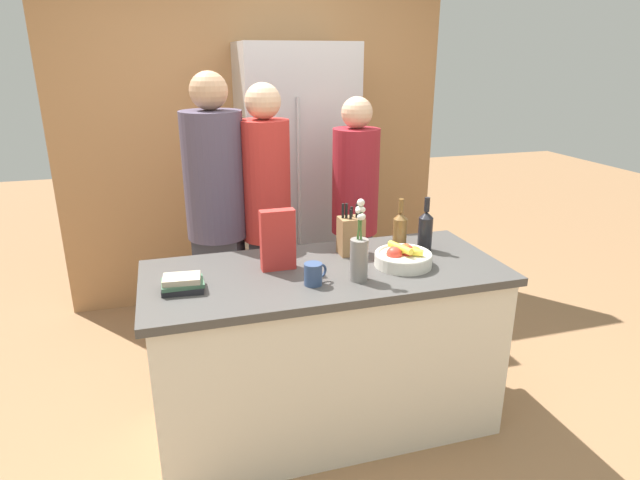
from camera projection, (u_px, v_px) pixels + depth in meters
ground_plane at (325, 420)px, 2.92m from camera, size 14.00×14.00×0.00m
kitchen_island at (325, 348)px, 2.77m from camera, size 1.77×0.77×0.89m
back_wall_wood at (256, 135)px, 4.16m from camera, size 2.97×0.12×2.60m
refrigerator at (296, 182)px, 3.99m from camera, size 0.80×0.62×1.97m
fruit_bowl at (404, 257)px, 2.66m from camera, size 0.29×0.29×0.11m
knife_block at (351, 235)px, 2.80m from camera, size 0.12×0.11×0.28m
flower_vase at (359, 255)px, 2.46m from camera, size 0.08×0.08×0.39m
cereal_box at (278, 240)px, 2.58m from camera, size 0.17×0.06×0.30m
coffee_mug at (314, 274)px, 2.44m from camera, size 0.12×0.08×0.10m
book_stack at (183, 284)px, 2.38m from camera, size 0.19×0.14×0.07m
bottle_oil at (400, 231)px, 2.84m from camera, size 0.07×0.07×0.29m
bottle_vinegar at (425, 230)px, 2.85m from camera, size 0.08×0.08×0.29m
person_at_sink at (217, 212)px, 3.12m from camera, size 0.35×0.35×1.81m
person_in_blue at (267, 213)px, 3.17m from camera, size 0.29×0.29×1.75m
person_in_red_tee at (355, 210)px, 3.44m from camera, size 0.30×0.30×1.65m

